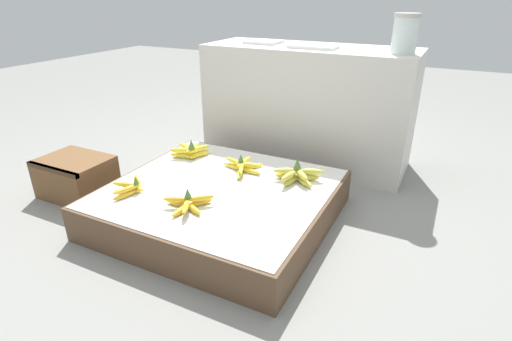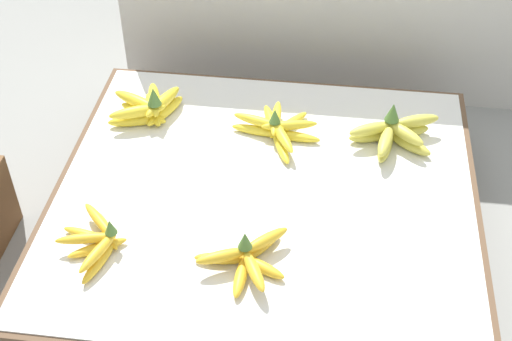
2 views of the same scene
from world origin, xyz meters
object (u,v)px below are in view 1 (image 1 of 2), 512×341
(banana_bunch_middle_midleft, at_px, (243,166))
(glass_jar, at_px, (405,34))
(banana_bunch_front_midleft, at_px, (188,203))
(banana_bunch_middle_left, at_px, (191,151))
(banana_bunch_middle_midright, at_px, (297,175))
(foam_tray_white, at_px, (313,47))
(banana_bunch_front_left, at_px, (131,187))
(wooden_crate, at_px, (76,177))

(banana_bunch_middle_midleft, relative_size, glass_jar, 1.22)
(banana_bunch_front_midleft, xyz_separation_m, banana_bunch_middle_left, (-0.34, 0.49, 0.01))
(banana_bunch_front_midleft, xyz_separation_m, glass_jar, (0.65, 1.07, 0.63))
(banana_bunch_middle_midright, height_order, foam_tray_white, foam_tray_white)
(banana_bunch_front_left, xyz_separation_m, banana_bunch_middle_midright, (0.66, 0.45, 0.01))
(wooden_crate, bearing_deg, banana_bunch_front_midleft, -7.13)
(banana_bunch_front_midleft, relative_size, banana_bunch_middle_midleft, 0.85)
(wooden_crate, relative_size, banana_bunch_middle_midright, 1.50)
(banana_bunch_middle_midleft, height_order, glass_jar, glass_jar)
(glass_jar, bearing_deg, banana_bunch_middle_left, -149.87)
(banana_bunch_front_midleft, distance_m, banana_bunch_middle_midright, 0.56)
(banana_bunch_middle_left, height_order, banana_bunch_middle_midright, same)
(banana_bunch_front_left, distance_m, foam_tray_white, 1.29)
(banana_bunch_middle_left, distance_m, banana_bunch_middle_midright, 0.66)
(banana_bunch_front_midleft, distance_m, banana_bunch_middle_midleft, 0.46)
(wooden_crate, height_order, glass_jar, glass_jar)
(banana_bunch_middle_left, bearing_deg, wooden_crate, -141.47)
(banana_bunch_middle_left, xyz_separation_m, foam_tray_white, (0.49, 0.58, 0.53))
(banana_bunch_front_midleft, height_order, glass_jar, glass_jar)
(banana_bunch_middle_midleft, xyz_separation_m, banana_bunch_middle_midright, (0.30, 0.00, 0.01))
(wooden_crate, xyz_separation_m, banana_bunch_front_left, (0.49, -0.09, 0.09))
(banana_bunch_middle_midleft, height_order, foam_tray_white, foam_tray_white)
(glass_jar, height_order, foam_tray_white, glass_jar)
(banana_bunch_middle_left, bearing_deg, glass_jar, 30.13)
(banana_bunch_front_left, height_order, banana_bunch_middle_midleft, banana_bunch_middle_midleft)
(banana_bunch_front_midleft, relative_size, banana_bunch_middle_left, 1.06)
(banana_bunch_middle_left, relative_size, banana_bunch_middle_midleft, 0.80)
(banana_bunch_front_left, height_order, banana_bunch_front_midleft, banana_bunch_front_midleft)
(banana_bunch_middle_left, distance_m, glass_jar, 1.30)
(banana_bunch_middle_midleft, bearing_deg, wooden_crate, -157.09)
(wooden_crate, distance_m, foam_tray_white, 1.52)
(wooden_crate, height_order, banana_bunch_front_left, banana_bunch_front_left)
(foam_tray_white, bearing_deg, banana_bunch_middle_midright, -74.92)
(wooden_crate, xyz_separation_m, banana_bunch_front_midleft, (0.83, -0.10, 0.09))
(banana_bunch_middle_left, xyz_separation_m, glass_jar, (0.99, 0.57, 0.63))
(wooden_crate, bearing_deg, banana_bunch_middle_left, 38.53)
(banana_bunch_front_midleft, xyz_separation_m, banana_bunch_middle_midright, (0.32, 0.46, 0.01))
(banana_bunch_middle_midright, bearing_deg, banana_bunch_front_midleft, -124.85)
(banana_bunch_front_left, relative_size, banana_bunch_middle_midright, 0.92)
(foam_tray_white, bearing_deg, banana_bunch_middle_midleft, -102.89)
(wooden_crate, distance_m, banana_bunch_middle_left, 0.63)
(banana_bunch_front_midleft, xyz_separation_m, foam_tray_white, (0.16, 1.07, 0.54))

